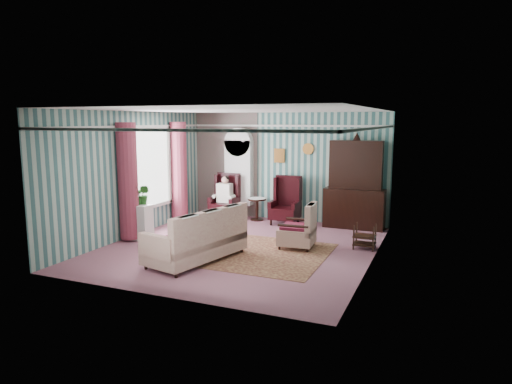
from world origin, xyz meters
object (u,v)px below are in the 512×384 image
at_px(coffee_table, 195,239).
at_px(bookcase, 239,177).
at_px(round_side_table, 257,209).
at_px(seated_woman, 225,198).
at_px(dresser_hutch, 355,182).
at_px(sofa, 196,235).
at_px(floral_armchair, 297,225).
at_px(wingback_left, 225,196).
at_px(nest_table, 365,236).
at_px(wingback_right, 285,201).
at_px(plant_stand, 139,222).

bearing_deg(coffee_table, bookcase, 98.61).
relative_size(round_side_table, coffee_table, 0.66).
bearing_deg(seated_woman, coffee_table, -75.63).
relative_size(dresser_hutch, sofa, 1.12).
bearing_deg(dresser_hutch, floral_armchair, -108.70).
distance_m(wingback_left, nest_table, 4.37).
distance_m(dresser_hutch, wingback_right, 1.86).
relative_size(plant_stand, sofa, 0.38).
relative_size(wingback_right, floral_armchair, 1.25).
bearing_deg(floral_armchair, wingback_right, 21.53).
height_order(bookcase, sofa, bookcase).
bearing_deg(dresser_hutch, bookcase, 177.89).
xyz_separation_m(dresser_hutch, wingback_left, (-3.50, -0.27, -0.55)).
xyz_separation_m(dresser_hutch, seated_woman, (-3.50, -0.27, -0.59)).
xyz_separation_m(sofa, coffee_table, (-0.44, 0.70, -0.29)).
xyz_separation_m(wingback_right, plant_stand, (-2.55, -2.75, -0.22)).
bearing_deg(wingback_right, dresser_hutch, 8.77).
bearing_deg(floral_armchair, seated_woman, 49.24).
height_order(nest_table, coffee_table, nest_table).
xyz_separation_m(round_side_table, plant_stand, (-1.70, -2.90, 0.10)).
bearing_deg(wingback_left, bookcase, 57.34).
bearing_deg(wingback_left, coffee_table, -75.63).
bearing_deg(bookcase, seated_woman, -122.66).
height_order(wingback_left, sofa, wingback_left).
bearing_deg(wingback_right, sofa, -98.58).
xyz_separation_m(wingback_right, sofa, (-0.55, -3.65, -0.12)).
height_order(bookcase, floral_armchair, bookcase).
relative_size(nest_table, plant_stand, 0.68).
height_order(round_side_table, floral_armchair, floral_armchair).
height_order(wingback_right, sofa, wingback_right).
bearing_deg(wingback_left, nest_table, -20.85).
distance_m(wingback_left, plant_stand, 2.87).
xyz_separation_m(sofa, floral_armchair, (1.52, 1.61, -0.00)).
relative_size(bookcase, dresser_hutch, 0.95).
height_order(round_side_table, coffee_table, round_side_table).
relative_size(sofa, floral_armchair, 2.10).
bearing_deg(floral_armchair, nest_table, -74.40).
bearing_deg(coffee_table, plant_stand, 172.69).
relative_size(bookcase, plant_stand, 2.80).
height_order(plant_stand, coffee_table, plant_stand).
height_order(wingback_right, plant_stand, wingback_right).
height_order(bookcase, wingback_right, bookcase).
relative_size(wingback_right, seated_woman, 1.06).
distance_m(bookcase, plant_stand, 3.39).
bearing_deg(coffee_table, wingback_left, 104.37).
xyz_separation_m(dresser_hutch, floral_armchair, (-0.78, -2.30, -0.68)).
height_order(seated_woman, round_side_table, seated_woman).
xyz_separation_m(seated_woman, round_side_table, (0.90, 0.15, -0.29)).
distance_m(wingback_right, coffee_table, 3.14).
xyz_separation_m(dresser_hutch, sofa, (-2.30, -3.92, -0.67)).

